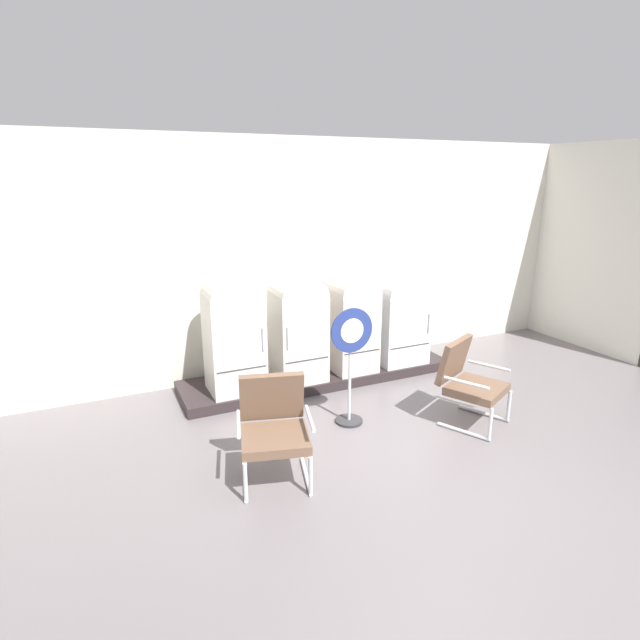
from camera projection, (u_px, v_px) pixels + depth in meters
ground at (461, 502)px, 4.52m from camera, size 12.00×10.00×0.05m
back_wall at (301, 256)px, 7.24m from camera, size 11.76×0.12×3.29m
side_wall_right at (597, 250)px, 8.10m from camera, size 0.16×2.20×3.29m
display_plinth at (319, 375)px, 7.13m from camera, size 3.84×0.95×0.14m
refrigerator_0 at (234, 329)px, 6.26m from camera, size 0.67×0.62×1.53m
refrigerator_1 at (298, 324)px, 6.62m from camera, size 0.65×0.62×1.46m
refrigerator_2 at (351, 318)px, 7.00m from camera, size 0.59×0.71×1.40m
refrigerator_3 at (398, 314)px, 7.32m from camera, size 0.71×0.72×1.37m
armchair_left at (274, 424)px, 4.74m from camera, size 0.80×0.83×0.98m
armchair_right at (468, 379)px, 5.80m from camera, size 0.87×0.90×0.98m
sign_stand at (351, 365)px, 5.71m from camera, size 0.51×0.32×1.39m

